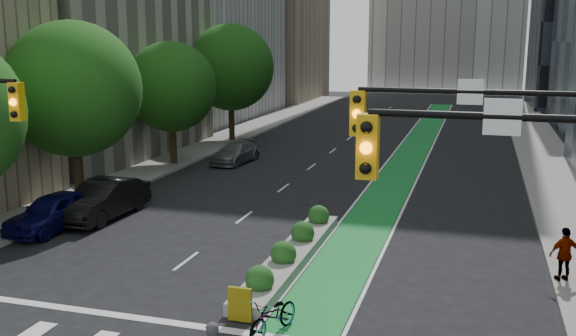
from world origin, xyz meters
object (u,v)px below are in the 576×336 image
Objects in this scene: bicycle at (274,316)px; parked_car_left_far at (235,153)px; parked_car_left_mid at (104,199)px; median_planter at (292,252)px; parked_car_left_near at (54,212)px; pedestrian_far at (565,254)px.

parked_car_left_far is at bearing 131.15° from bicycle.
bicycle is 13.93m from parked_car_left_mid.
median_planter is 2.21× the size of parked_car_left_near.
parked_car_left_far is 2.52× the size of pedestrian_far.
median_planter is at bearing 0.52° from parked_car_left_near.
parked_car_left_near is 2.37m from parked_car_left_mid.
parked_car_left_mid is at bearing 158.46° from bicycle.
pedestrian_far is at bearing 55.19° from bicycle.
parked_car_left_near is 2.59× the size of pedestrian_far.
parked_car_left_far is at bearing -65.06° from pedestrian_far.
bicycle is 0.46× the size of parked_car_left_far.
median_planter is at bearing -16.16° from parked_car_left_mid.
parked_car_left_far is at bearing 88.47° from parked_car_left_near.
bicycle is at bearing -59.84° from parked_car_left_far.
parked_car_left_near is at bearing -90.55° from parked_car_left_far.
median_planter is 10.75m from parked_car_left_near.
bicycle is at bearing -23.72° from parked_car_left_near.
parked_car_left_mid is 2.92× the size of pedestrian_far.
bicycle is (1.15, -5.69, 0.18)m from median_planter.
parked_car_left_near is (-11.85, 6.62, 0.24)m from bicycle.
parked_car_left_near reaches higher than median_planter.
median_planter is 5.81m from bicycle.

